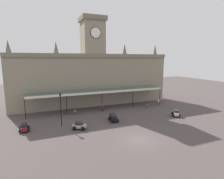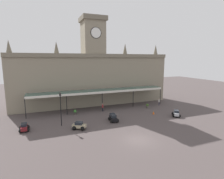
% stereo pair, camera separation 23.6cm
% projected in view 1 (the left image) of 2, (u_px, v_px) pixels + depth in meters
% --- Properties ---
extents(ground_plane, '(140.00, 140.00, 0.00)m').
position_uv_depth(ground_plane, '(139.00, 140.00, 24.21)').
color(ground_plane, '#4D4342').
extents(station_building, '(36.54, 5.73, 20.14)m').
position_uv_depth(station_building, '(93.00, 76.00, 42.85)').
color(station_building, gray).
rests_on(station_building, ground).
extents(entrance_canopy, '(29.52, 3.26, 4.19)m').
position_uv_depth(entrance_canopy, '(100.00, 91.00, 38.70)').
color(entrance_canopy, '#38564C').
rests_on(entrance_canopy, ground).
extents(car_silver_sedan, '(2.13, 2.25, 1.19)m').
position_uv_depth(car_silver_sedan, '(176.00, 114.00, 34.29)').
color(car_silver_sedan, '#B2B5BA').
rests_on(car_silver_sedan, ground).
extents(car_black_estate, '(1.65, 2.31, 1.27)m').
position_uv_depth(car_black_estate, '(113.00, 118.00, 31.42)').
color(car_black_estate, black).
rests_on(car_black_estate, ground).
extents(car_maroon_sedan, '(1.56, 2.07, 1.19)m').
position_uv_depth(car_maroon_sedan, '(24.00, 128.00, 27.13)').
color(car_maroon_sedan, maroon).
rests_on(car_maroon_sedan, ground).
extents(car_beige_sedan, '(2.25, 2.06, 1.19)m').
position_uv_depth(car_beige_sedan, '(79.00, 126.00, 27.83)').
color(car_beige_sedan, tan).
rests_on(car_beige_sedan, ground).
extents(pedestrian_beside_cars, '(0.34, 0.34, 1.67)m').
position_uv_depth(pedestrian_beside_cars, '(102.00, 107.00, 37.32)').
color(pedestrian_beside_cars, black).
rests_on(pedestrian_beside_cars, ground).
extents(pedestrian_near_entrance, '(0.34, 0.36, 1.67)m').
position_uv_depth(pedestrian_near_entrance, '(159.00, 102.00, 42.27)').
color(pedestrian_near_entrance, '#3F384C').
rests_on(pedestrian_near_entrance, ground).
extents(victorian_lamppost, '(0.30, 0.30, 5.56)m').
position_uv_depth(victorian_lamppost, '(61.00, 105.00, 28.85)').
color(victorian_lamppost, black).
rests_on(victorian_lamppost, ground).
extents(traffic_cone, '(0.40, 0.40, 0.59)m').
position_uv_depth(traffic_cone, '(153.00, 113.00, 35.59)').
color(traffic_cone, orange).
rests_on(traffic_cone, ground).
extents(planter_forecourt_centre, '(0.60, 0.60, 0.96)m').
position_uv_depth(planter_forecourt_centre, '(75.00, 112.00, 35.28)').
color(planter_forecourt_centre, '#47423D').
rests_on(planter_forecourt_centre, ground).
extents(planter_by_canopy, '(0.60, 0.60, 0.96)m').
position_uv_depth(planter_by_canopy, '(147.00, 106.00, 40.09)').
color(planter_by_canopy, '#47423D').
rests_on(planter_by_canopy, ground).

